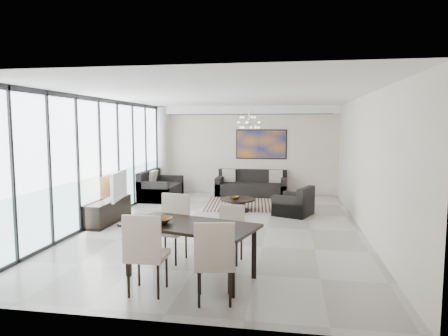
% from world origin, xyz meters
% --- Properties ---
extents(room_shell, '(6.00, 9.00, 2.90)m').
position_xyz_m(room_shell, '(0.46, 0.00, 1.45)').
color(room_shell, '#A8A39B').
rests_on(room_shell, ground).
extents(window_wall, '(0.37, 8.95, 2.90)m').
position_xyz_m(window_wall, '(-2.86, 0.00, 1.47)').
color(window_wall, silver).
rests_on(window_wall, floor).
extents(soffit, '(5.98, 0.40, 0.26)m').
position_xyz_m(soffit, '(0.00, 4.30, 2.77)').
color(soffit, white).
rests_on(soffit, room_shell).
extents(painting, '(1.68, 0.04, 0.98)m').
position_xyz_m(painting, '(0.50, 4.47, 1.65)').
color(painting, '#BE6C1A').
rests_on(painting, room_shell).
extents(chandelier, '(0.66, 0.66, 0.71)m').
position_xyz_m(chandelier, '(0.30, 2.50, 2.35)').
color(chandelier, silver).
rests_on(chandelier, room_shell).
extents(rug, '(2.96, 2.37, 0.01)m').
position_xyz_m(rug, '(0.48, 2.60, 0.01)').
color(rug, black).
rests_on(rug, floor).
extents(coffee_table, '(0.92, 0.92, 0.32)m').
position_xyz_m(coffee_table, '(0.09, 1.68, 0.18)').
color(coffee_table, black).
rests_on(coffee_table, floor).
extents(bowl_coffee, '(0.27, 0.27, 0.07)m').
position_xyz_m(bowl_coffee, '(0.02, 1.61, 0.36)').
color(bowl_coffee, brown).
rests_on(bowl_coffee, coffee_table).
extents(sofa_main, '(2.26, 0.92, 0.82)m').
position_xyz_m(sofa_main, '(0.23, 4.07, 0.28)').
color(sofa_main, black).
rests_on(sofa_main, floor).
extents(loveseat, '(0.98, 1.75, 0.87)m').
position_xyz_m(loveseat, '(-2.55, 3.05, 0.30)').
color(loveseat, black).
rests_on(loveseat, floor).
extents(armchair, '(1.09, 1.12, 0.73)m').
position_xyz_m(armchair, '(1.58, 1.39, 0.25)').
color(armchair, black).
rests_on(armchair, floor).
extents(side_table, '(0.43, 0.43, 0.59)m').
position_xyz_m(side_table, '(-2.23, 3.94, 0.40)').
color(side_table, black).
rests_on(side_table, floor).
extents(tv_console, '(0.48, 1.71, 0.53)m').
position_xyz_m(tv_console, '(-2.76, -0.10, 0.27)').
color(tv_console, black).
rests_on(tv_console, floor).
extents(television, '(0.32, 1.15, 0.66)m').
position_xyz_m(television, '(-2.60, -0.03, 0.86)').
color(television, gray).
rests_on(television, tv_console).
extents(dining_table, '(2.14, 1.49, 0.81)m').
position_xyz_m(dining_table, '(0.01, -3.10, 0.72)').
color(dining_table, black).
rests_on(dining_table, floor).
extents(dining_chair_sw, '(0.53, 0.53, 1.11)m').
position_xyz_m(dining_chair_sw, '(-0.42, -3.85, 0.64)').
color(dining_chair_sw, '#BFB09E').
rests_on(dining_chair_sw, floor).
extents(dining_chair_se, '(0.58, 0.58, 1.08)m').
position_xyz_m(dining_chair_se, '(0.53, -3.95, 0.62)').
color(dining_chair_se, '#BFB09E').
rests_on(dining_chair_se, floor).
extents(dining_chair_nw, '(0.59, 0.59, 1.10)m').
position_xyz_m(dining_chair_nw, '(-0.49, -2.34, 0.64)').
color(dining_chair_nw, '#BFB09E').
rests_on(dining_chair_nw, floor).
extents(dining_chair_ne, '(0.47, 0.47, 0.93)m').
position_xyz_m(dining_chair_ne, '(0.49, -2.27, 0.53)').
color(dining_chair_ne, '#BFB09E').
rests_on(dining_chair_ne, floor).
extents(bowl_dining, '(0.38, 0.38, 0.09)m').
position_xyz_m(bowl_dining, '(-0.45, -3.15, 0.85)').
color(bowl_dining, brown).
rests_on(bowl_dining, dining_table).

